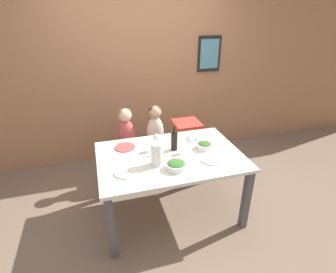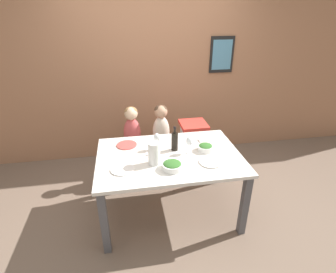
{
  "view_description": "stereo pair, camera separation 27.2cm",
  "coord_description": "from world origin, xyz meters",
  "px_view_note": "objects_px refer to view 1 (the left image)",
  "views": [
    {
      "loc": [
        -0.68,
        -2.27,
        2.14
      ],
      "look_at": [
        0.0,
        0.08,
        0.93
      ],
      "focal_mm": 28.0,
      "sensor_mm": 36.0,
      "label": 1
    },
    {
      "loc": [
        -0.42,
        -2.33,
        2.14
      ],
      "look_at": [
        0.0,
        0.08,
        0.93
      ],
      "focal_mm": 28.0,
      "sensor_mm": 36.0,
      "label": 2
    }
  ],
  "objects_px": {
    "paper_towel_roll": "(157,154)",
    "dinner_plate_back_right": "(205,138)",
    "wine_glass_near": "(189,140)",
    "salad_bowl_small": "(205,145)",
    "person_child_center": "(155,125)",
    "dinner_plate_front_left": "(126,172)",
    "person_child_left": "(126,129)",
    "wine_bottle": "(174,141)",
    "chair_far_left": "(128,154)",
    "dinner_plate_back_left": "(125,147)",
    "chair_right_highchair": "(186,133)",
    "dinner_plate_front_right": "(212,160)",
    "chair_far_center": "(156,151)",
    "wine_glass_far": "(156,139)",
    "salad_bowl_large": "(176,165)"
  },
  "relations": [
    {
      "from": "dinner_plate_front_left",
      "to": "paper_towel_roll",
      "type": "bearing_deg",
      "value": 10.35
    },
    {
      "from": "paper_towel_roll",
      "to": "dinner_plate_back_right",
      "type": "xyz_separation_m",
      "value": [
        0.68,
        0.39,
        -0.11
      ]
    },
    {
      "from": "wine_glass_far",
      "to": "salad_bowl_small",
      "type": "bearing_deg",
      "value": -13.85
    },
    {
      "from": "wine_glass_near",
      "to": "salad_bowl_small",
      "type": "distance_m",
      "value": 0.21
    },
    {
      "from": "dinner_plate_back_left",
      "to": "dinner_plate_back_right",
      "type": "xyz_separation_m",
      "value": [
        0.93,
        -0.04,
        0.0
      ]
    },
    {
      "from": "person_child_left",
      "to": "salad_bowl_large",
      "type": "bearing_deg",
      "value": -72.38
    },
    {
      "from": "wine_bottle",
      "to": "chair_far_center",
      "type": "bearing_deg",
      "value": 93.8
    },
    {
      "from": "dinner_plate_back_left",
      "to": "dinner_plate_front_right",
      "type": "xyz_separation_m",
      "value": [
        0.81,
        -0.51,
        0.0
      ]
    },
    {
      "from": "chair_far_left",
      "to": "wine_bottle",
      "type": "relative_size",
      "value": 1.62
    },
    {
      "from": "chair_far_left",
      "to": "dinner_plate_front_left",
      "type": "height_order",
      "value": "dinner_plate_front_left"
    },
    {
      "from": "dinner_plate_back_right",
      "to": "wine_bottle",
      "type": "bearing_deg",
      "value": -160.38
    },
    {
      "from": "paper_towel_roll",
      "to": "dinner_plate_front_right",
      "type": "relative_size",
      "value": 1.04
    },
    {
      "from": "wine_bottle",
      "to": "dinner_plate_back_right",
      "type": "height_order",
      "value": "wine_bottle"
    },
    {
      "from": "wine_bottle",
      "to": "wine_glass_near",
      "type": "xyz_separation_m",
      "value": [
        0.14,
        -0.09,
        0.02
      ]
    },
    {
      "from": "chair_far_center",
      "to": "salad_bowl_large",
      "type": "bearing_deg",
      "value": -92.69
    },
    {
      "from": "dinner_plate_back_right",
      "to": "dinner_plate_front_right",
      "type": "height_order",
      "value": "same"
    },
    {
      "from": "wine_glass_far",
      "to": "chair_far_center",
      "type": "bearing_deg",
      "value": 77.64
    },
    {
      "from": "dinner_plate_back_left",
      "to": "dinner_plate_back_right",
      "type": "bearing_deg",
      "value": -2.45
    },
    {
      "from": "chair_right_highchair",
      "to": "wine_bottle",
      "type": "xyz_separation_m",
      "value": [
        -0.39,
        -0.68,
        0.27
      ]
    },
    {
      "from": "chair_far_center",
      "to": "dinner_plate_back_left",
      "type": "height_order",
      "value": "dinner_plate_back_left"
    },
    {
      "from": "wine_glass_near",
      "to": "dinner_plate_back_right",
      "type": "xyz_separation_m",
      "value": [
        0.29,
        0.24,
        -0.13
      ]
    },
    {
      "from": "paper_towel_roll",
      "to": "dinner_plate_front_left",
      "type": "xyz_separation_m",
      "value": [
        -0.31,
        -0.06,
        -0.11
      ]
    },
    {
      "from": "dinner_plate_front_left",
      "to": "dinner_plate_back_right",
      "type": "height_order",
      "value": "same"
    },
    {
      "from": "chair_far_left",
      "to": "wine_glass_far",
      "type": "relative_size",
      "value": 2.34
    },
    {
      "from": "person_child_left",
      "to": "wine_bottle",
      "type": "height_order",
      "value": "wine_bottle"
    },
    {
      "from": "salad_bowl_large",
      "to": "person_child_center",
      "type": "bearing_deg",
      "value": 87.31
    },
    {
      "from": "chair_far_center",
      "to": "dinner_plate_back_left",
      "type": "bearing_deg",
      "value": -133.23
    },
    {
      "from": "chair_far_center",
      "to": "wine_glass_far",
      "type": "height_order",
      "value": "wine_glass_far"
    },
    {
      "from": "chair_far_left",
      "to": "chair_right_highchair",
      "type": "relative_size",
      "value": 0.59
    },
    {
      "from": "paper_towel_roll",
      "to": "chair_far_left",
      "type": "bearing_deg",
      "value": 100.8
    },
    {
      "from": "person_child_left",
      "to": "dinner_plate_back_left",
      "type": "bearing_deg",
      "value": -99.3
    },
    {
      "from": "person_child_left",
      "to": "dinner_plate_back_right",
      "type": "bearing_deg",
      "value": -32.03
    },
    {
      "from": "salad_bowl_large",
      "to": "salad_bowl_small",
      "type": "height_order",
      "value": "same"
    },
    {
      "from": "dinner_plate_front_right",
      "to": "dinner_plate_back_left",
      "type": "bearing_deg",
      "value": 147.75
    },
    {
      "from": "salad_bowl_small",
      "to": "dinner_plate_back_left",
      "type": "height_order",
      "value": "salad_bowl_small"
    },
    {
      "from": "chair_right_highchair",
      "to": "dinner_plate_front_left",
      "type": "relative_size",
      "value": 3.34
    },
    {
      "from": "chair_far_left",
      "to": "salad_bowl_small",
      "type": "bearing_deg",
      "value": -45.17
    },
    {
      "from": "chair_far_left",
      "to": "paper_towel_roll",
      "type": "height_order",
      "value": "paper_towel_roll"
    },
    {
      "from": "paper_towel_roll",
      "to": "dinner_plate_front_right",
      "type": "xyz_separation_m",
      "value": [
        0.55,
        -0.08,
        -0.11
      ]
    },
    {
      "from": "dinner_plate_back_left",
      "to": "dinner_plate_front_left",
      "type": "bearing_deg",
      "value": -96.64
    },
    {
      "from": "person_child_left",
      "to": "dinner_plate_back_left",
      "type": "xyz_separation_m",
      "value": [
        -0.08,
        -0.49,
        0.01
      ]
    },
    {
      "from": "chair_far_left",
      "to": "dinner_plate_back_left",
      "type": "xyz_separation_m",
      "value": [
        -0.08,
        -0.49,
        0.38
      ]
    },
    {
      "from": "chair_right_highchair",
      "to": "dinner_plate_front_right",
      "type": "relative_size",
      "value": 3.34
    },
    {
      "from": "paper_towel_roll",
      "to": "wine_glass_near",
      "type": "relative_size",
      "value": 1.23
    },
    {
      "from": "dinner_plate_front_left",
      "to": "dinner_plate_back_left",
      "type": "xyz_separation_m",
      "value": [
        0.06,
        0.49,
        0.0
      ]
    },
    {
      "from": "chair_right_highchair",
      "to": "person_child_center",
      "type": "relative_size",
      "value": 1.29
    },
    {
      "from": "paper_towel_roll",
      "to": "dinner_plate_back_left",
      "type": "distance_m",
      "value": 0.51
    },
    {
      "from": "chair_far_left",
      "to": "dinner_plate_front_left",
      "type": "bearing_deg",
      "value": -97.99
    },
    {
      "from": "salad_bowl_small",
      "to": "person_child_left",
      "type": "bearing_deg",
      "value": 134.78
    },
    {
      "from": "person_child_center",
      "to": "dinner_plate_front_left",
      "type": "xyz_separation_m",
      "value": [
        -0.52,
        -0.98,
        0.01
      ]
    }
  ]
}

